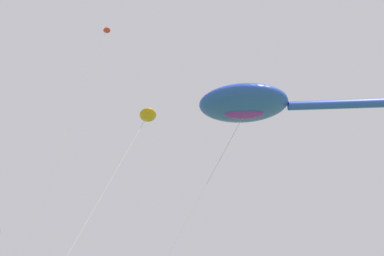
% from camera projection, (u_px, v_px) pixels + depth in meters
% --- Properties ---
extents(big_show_kite, '(10.40, 12.15, 12.00)m').
position_uv_depth(big_show_kite, '(249.00, 105.00, 19.64)').
color(big_show_kite, blue).
rests_on(big_show_kite, ground).
extents(small_kite_diamond_red, '(4.36, 1.29, 7.47)m').
position_uv_depth(small_kite_diamond_red, '(148.00, 116.00, 12.61)').
color(small_kite_diamond_red, orange).
rests_on(small_kite_diamond_red, ground).
extents(small_kite_delta_white, '(3.87, 1.79, 25.43)m').
position_uv_depth(small_kite_delta_white, '(106.00, 30.00, 32.65)').
color(small_kite_delta_white, red).
rests_on(small_kite_delta_white, ground).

